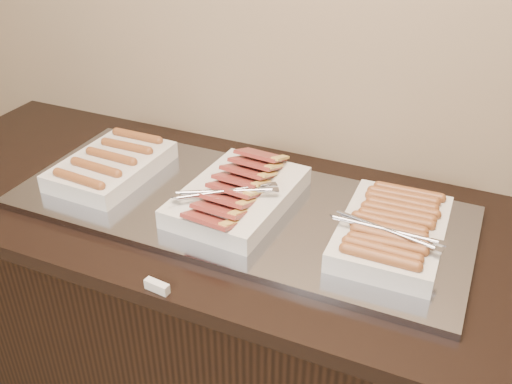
# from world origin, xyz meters

# --- Properties ---
(counter) EXTENTS (2.06, 0.76, 0.90)m
(counter) POSITION_xyz_m (0.00, 2.13, 0.45)
(counter) COLOR black
(counter) RESTS_ON ground
(warming_tray) EXTENTS (1.20, 0.50, 0.02)m
(warming_tray) POSITION_xyz_m (0.01, 2.13, 0.91)
(warming_tray) COLOR #92949F
(warming_tray) RESTS_ON counter
(dish_left) EXTENTS (0.24, 0.35, 0.07)m
(dish_left) POSITION_xyz_m (-0.39, 2.13, 0.95)
(dish_left) COLOR silver
(dish_left) RESTS_ON warming_tray
(dish_center) EXTENTS (0.27, 0.41, 0.09)m
(dish_center) POSITION_xyz_m (0.02, 2.13, 0.95)
(dish_center) COLOR silver
(dish_center) RESTS_ON warming_tray
(dish_right) EXTENTS (0.27, 0.36, 0.08)m
(dish_right) POSITION_xyz_m (0.42, 2.13, 0.95)
(dish_right) COLOR silver
(dish_right) RESTS_ON warming_tray
(label_holder) EXTENTS (0.06, 0.02, 0.02)m
(label_holder) POSITION_xyz_m (-0.01, 1.77, 0.91)
(label_holder) COLOR silver
(label_holder) RESTS_ON counter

